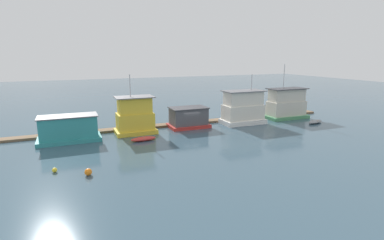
# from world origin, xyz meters

# --- Properties ---
(ground_plane) EXTENTS (200.00, 200.00, 0.00)m
(ground_plane) POSITION_xyz_m (0.00, 0.00, 0.00)
(ground_plane) COLOR #385160
(dock_walkway) EXTENTS (51.00, 1.69, 0.30)m
(dock_walkway) POSITION_xyz_m (0.00, 2.50, 0.15)
(dock_walkway) COLOR brown
(dock_walkway) RESTS_ON ground_plane
(houseboat_teal) EXTENTS (7.48, 3.73, 3.25)m
(houseboat_teal) POSITION_xyz_m (-16.42, -0.59, 1.55)
(houseboat_teal) COLOR teal
(houseboat_teal) RESTS_ON ground_plane
(houseboat_yellow) EXTENTS (5.48, 3.66, 8.05)m
(houseboat_yellow) POSITION_xyz_m (-7.95, 0.13, 2.30)
(houseboat_yellow) COLOR gold
(houseboat_yellow) RESTS_ON ground_plane
(houseboat_red) EXTENTS (5.86, 3.82, 2.98)m
(houseboat_red) POSITION_xyz_m (0.09, 0.57, 1.43)
(houseboat_red) COLOR red
(houseboat_red) RESTS_ON ground_plane
(houseboat_white) EXTENTS (6.75, 3.64, 7.60)m
(houseboat_white) POSITION_xyz_m (8.89, -0.38, 2.39)
(houseboat_white) COLOR white
(houseboat_white) RESTS_ON ground_plane
(houseboat_green) EXTENTS (7.27, 3.78, 9.03)m
(houseboat_green) POSITION_xyz_m (17.88, 0.34, 2.32)
(houseboat_green) COLOR #4C9360
(houseboat_green) RESTS_ON ground_plane
(dinghy_red) EXTENTS (3.24, 1.18, 0.53)m
(dinghy_red) POSITION_xyz_m (-7.88, -4.11, 0.27)
(dinghy_red) COLOR red
(dinghy_red) RESTS_ON ground_plane
(dinghy_grey) EXTENTS (3.40, 1.97, 0.50)m
(dinghy_grey) POSITION_xyz_m (19.51, -4.76, 0.25)
(dinghy_grey) COLOR gray
(dinghy_grey) RESTS_ON ground_plane
(mooring_post_far_right) EXTENTS (0.29, 0.29, 1.81)m
(mooring_post_far_right) POSITION_xyz_m (0.67, 1.41, 0.91)
(mooring_post_far_right) COLOR #846B4C
(mooring_post_far_right) RESTS_ON ground_plane
(mooring_post_far_left) EXTENTS (0.30, 0.30, 2.14)m
(mooring_post_far_left) POSITION_xyz_m (-17.82, 1.41, 1.07)
(mooring_post_far_left) COLOR #846B4C
(mooring_post_far_left) RESTS_ON ground_plane
(buoy_orange) EXTENTS (0.65, 0.65, 0.65)m
(buoy_orange) POSITION_xyz_m (-15.05, -13.03, 0.32)
(buoy_orange) COLOR orange
(buoy_orange) RESTS_ON ground_plane
(buoy_yellow) EXTENTS (0.45, 0.45, 0.45)m
(buoy_yellow) POSITION_xyz_m (-17.85, -11.09, 0.22)
(buoy_yellow) COLOR yellow
(buoy_yellow) RESTS_ON ground_plane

